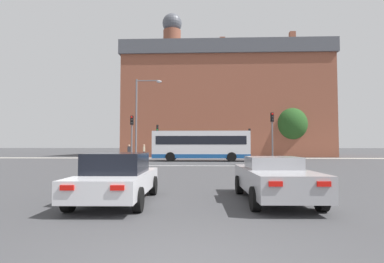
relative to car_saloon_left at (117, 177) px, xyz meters
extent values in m
cube|color=silver|center=(2.26, 16.33, -0.74)|extent=(9.54, 0.30, 0.01)
cube|color=#A09B91|center=(2.26, 31.33, -0.74)|extent=(70.60, 2.50, 0.01)
cube|color=brown|center=(6.11, 42.26, 6.90)|extent=(31.57, 15.65, 15.29)
cube|color=#4C4F56|center=(6.11, 42.26, 15.62)|extent=(32.20, 16.28, 2.14)
cube|color=brown|center=(-4.94, 41.77, 17.90)|extent=(0.90, 0.90, 2.41)
cube|color=brown|center=(5.80, 40.69, 17.90)|extent=(0.90, 0.90, 2.41)
cube|color=brown|center=(16.83, 38.63, 17.90)|extent=(0.90, 0.90, 2.41)
cylinder|color=brown|center=(-2.85, 42.26, 18.88)|extent=(3.05, 3.05, 4.37)
sphere|color=#4C4F56|center=(-2.85, 42.26, 22.33)|extent=(3.39, 3.39, 3.39)
cube|color=silver|center=(0.00, 0.01, -0.14)|extent=(1.97, 4.42, 0.56)
cube|color=black|center=(0.00, -0.03, 0.43)|extent=(1.65, 2.01, 0.59)
cylinder|color=black|center=(-0.93, 1.35, -0.42)|extent=(0.24, 0.65, 0.64)
cylinder|color=black|center=(0.85, 1.39, -0.42)|extent=(0.24, 0.65, 0.64)
cylinder|color=black|center=(-0.86, -1.37, -0.42)|extent=(0.24, 0.65, 0.64)
cylinder|color=black|center=(0.93, -1.32, -0.42)|extent=(0.24, 0.65, 0.64)
cube|color=red|center=(-0.52, -2.21, 0.00)|extent=(0.32, 0.06, 0.12)
cube|color=red|center=(0.63, -2.18, 0.00)|extent=(0.32, 0.06, 0.12)
cube|color=#9E9EA3|center=(4.74, 0.33, -0.09)|extent=(1.90, 4.57, 0.66)
cube|color=#9E9EA3|center=(4.74, 0.44, 0.43)|extent=(1.57, 1.40, 0.37)
cylinder|color=black|center=(3.85, 1.70, -0.42)|extent=(0.24, 0.65, 0.64)
cylinder|color=black|center=(5.56, 1.75, -0.42)|extent=(0.24, 0.65, 0.64)
cylinder|color=black|center=(3.93, -1.10, -0.42)|extent=(0.24, 0.65, 0.64)
cylinder|color=black|center=(5.64, -1.05, -0.42)|extent=(0.24, 0.65, 0.64)
cube|color=red|center=(4.25, -1.97, 0.07)|extent=(0.32, 0.06, 0.12)
cube|color=red|center=(5.36, -1.94, 0.07)|extent=(0.32, 0.06, 0.12)
cube|color=silver|center=(2.32, 23.80, 1.06)|extent=(10.42, 2.49, 2.92)
cube|color=#194C8E|center=(2.32, 23.80, -0.17)|extent=(10.44, 2.51, 0.44)
cube|color=black|center=(2.32, 23.80, 1.52)|extent=(9.59, 2.52, 0.90)
cylinder|color=black|center=(-0.91, 22.60, -0.24)|extent=(1.00, 0.28, 1.00)
cylinder|color=black|center=(-0.91, 24.99, -0.24)|extent=(1.00, 0.28, 1.00)
cylinder|color=black|center=(5.55, 22.60, -0.24)|extent=(1.00, 0.28, 1.00)
cylinder|color=black|center=(5.55, 24.99, -0.24)|extent=(1.00, 0.28, 1.00)
cylinder|color=slate|center=(8.55, 17.09, 1.13)|extent=(0.12, 0.12, 3.75)
cube|color=black|center=(8.55, 17.09, 3.41)|extent=(0.26, 0.20, 0.80)
sphere|color=red|center=(8.55, 16.96, 3.67)|extent=(0.17, 0.17, 0.17)
sphere|color=black|center=(8.55, 16.96, 3.41)|extent=(0.17, 0.17, 0.17)
sphere|color=black|center=(8.55, 16.96, 3.16)|extent=(0.17, 0.17, 0.17)
cylinder|color=slate|center=(-3.72, 17.16, 1.03)|extent=(0.12, 0.12, 3.54)
cube|color=black|center=(-3.72, 17.16, 3.19)|extent=(0.26, 0.20, 0.80)
sphere|color=red|center=(-3.72, 17.03, 3.45)|extent=(0.17, 0.17, 0.17)
sphere|color=black|center=(-3.72, 17.03, 3.19)|extent=(0.17, 0.17, 0.17)
sphere|color=black|center=(-3.72, 17.03, 2.94)|extent=(0.17, 0.17, 0.17)
cylinder|color=slate|center=(-3.49, 30.36, 1.08)|extent=(0.12, 0.12, 3.64)
cube|color=black|center=(-3.49, 30.36, 3.29)|extent=(0.26, 0.20, 0.80)
sphere|color=black|center=(-3.49, 30.23, 3.55)|extent=(0.17, 0.17, 0.17)
sphere|color=black|center=(-3.49, 30.23, 3.29)|extent=(0.17, 0.17, 0.17)
sphere|color=#1ED14C|center=(-3.49, 30.23, 3.04)|extent=(0.17, 0.17, 0.17)
cylinder|color=slate|center=(8.65, 30.52, 0.82)|extent=(0.12, 0.12, 3.12)
cube|color=black|center=(8.65, 30.52, 2.78)|extent=(0.26, 0.20, 0.80)
sphere|color=black|center=(8.65, 30.39, 3.04)|extent=(0.17, 0.17, 0.17)
sphere|color=orange|center=(8.65, 30.39, 2.78)|extent=(0.17, 0.17, 0.17)
sphere|color=black|center=(8.65, 30.39, 2.52)|extent=(0.17, 0.17, 0.17)
cylinder|color=slate|center=(-3.78, 19.11, 3.27)|extent=(0.16, 0.16, 8.03)
cylinder|color=slate|center=(-2.69, 19.11, 7.14)|extent=(2.17, 0.10, 0.10)
ellipsoid|color=#B2B2B7|center=(-1.61, 19.11, 7.04)|extent=(0.50, 0.36, 0.22)
cylinder|color=brown|center=(-7.44, 30.74, -0.31)|extent=(0.13, 0.13, 0.87)
cylinder|color=brown|center=(-7.29, 30.81, -0.31)|extent=(0.13, 0.13, 0.87)
cube|color=#232328|center=(-7.36, 30.78, 0.48)|extent=(0.46, 0.37, 0.69)
sphere|color=tan|center=(-7.36, 30.78, 0.95)|extent=(0.26, 0.26, 0.26)
cylinder|color=#333851|center=(-0.69, 30.51, -0.30)|extent=(0.13, 0.13, 0.88)
cylinder|color=#333851|center=(-0.86, 30.56, -0.30)|extent=(0.13, 0.13, 0.88)
cube|color=#336B38|center=(-0.77, 30.53, 0.49)|extent=(0.45, 0.33, 0.70)
sphere|color=tan|center=(-0.77, 30.53, 0.97)|extent=(0.27, 0.27, 0.27)
cylinder|color=black|center=(-5.49, 31.61, -0.30)|extent=(0.13, 0.13, 0.89)
cylinder|color=black|center=(-5.55, 31.76, -0.30)|extent=(0.13, 0.13, 0.89)
cube|color=tan|center=(-5.52, 31.69, 0.50)|extent=(0.36, 0.45, 0.70)
sphere|color=tan|center=(-5.52, 31.69, 0.98)|extent=(0.27, 0.27, 0.27)
cylinder|color=#4C3823|center=(15.45, 35.86, 0.58)|extent=(0.36, 0.36, 2.65)
ellipsoid|color=#234C1E|center=(15.45, 35.86, 4.11)|extent=(5.18, 5.18, 5.44)
camera|label=1|loc=(2.59, -8.96, 0.96)|focal=28.00mm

